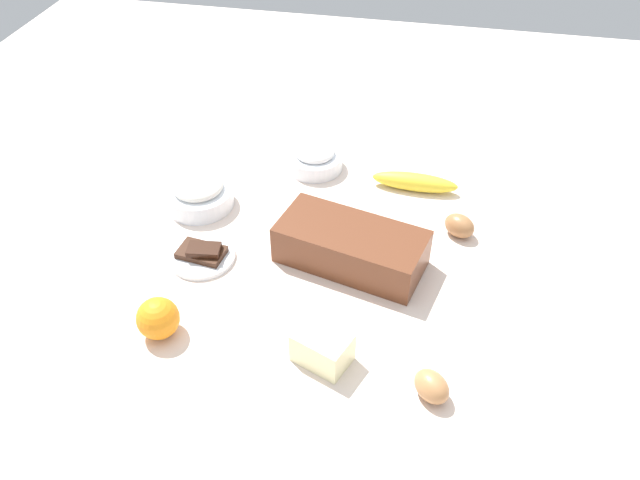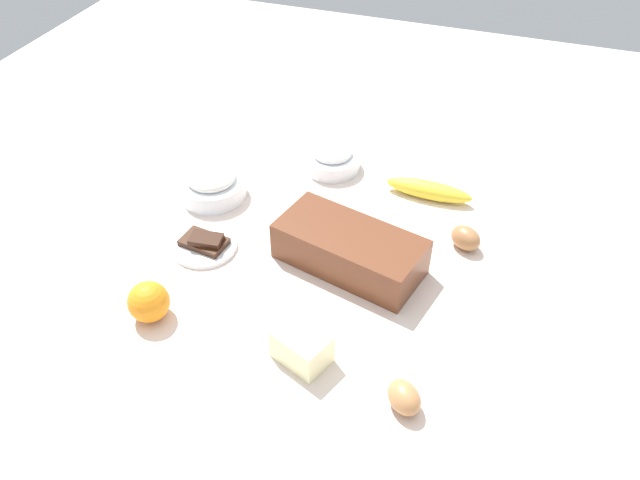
{
  "view_description": "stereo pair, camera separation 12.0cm",
  "coord_description": "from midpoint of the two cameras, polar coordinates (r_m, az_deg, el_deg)",
  "views": [
    {
      "loc": [
        0.18,
        -0.89,
        0.84
      ],
      "look_at": [
        0.0,
        0.0,
        0.04
      ],
      "focal_mm": 34.98,
      "sensor_mm": 36.0,
      "label": 1
    },
    {
      "loc": [
        0.3,
        -0.86,
        0.84
      ],
      "look_at": [
        0.0,
        0.0,
        0.04
      ],
      "focal_mm": 34.98,
      "sensor_mm": 36.0,
      "label": 2
    }
  ],
  "objects": [
    {
      "name": "egg_near_butter",
      "position": [
        1.0,
        11.24,
        -14.13
      ],
      "size": [
        0.08,
        0.08,
        0.05
      ],
      "primitive_type": "ellipsoid",
      "rotation": [
        0.0,
        1.57,
        5.49
      ],
      "color": "#B47A4A",
      "rests_on": "ground_plane"
    },
    {
      "name": "ground_plane",
      "position": [
        1.24,
        2.78,
        -1.86
      ],
      "size": [
        2.4,
        2.4,
        0.02
      ],
      "primitive_type": "cube",
      "color": "beige"
    },
    {
      "name": "chocolate_plate",
      "position": [
        1.25,
        -7.82,
        -0.51
      ],
      "size": [
        0.13,
        0.13,
        0.03
      ],
      "color": "white",
      "rests_on": "ground_plane"
    },
    {
      "name": "orange_fruit",
      "position": [
        1.12,
        -12.46,
        -5.69
      ],
      "size": [
        0.07,
        0.07,
        0.07
      ],
      "primitive_type": "sphere",
      "color": "orange",
      "rests_on": "ground_plane"
    },
    {
      "name": "flour_bowl",
      "position": [
        1.37,
        -7.39,
        5.0
      ],
      "size": [
        0.15,
        0.15,
        0.07
      ],
      "color": "white",
      "rests_on": "ground_plane"
    },
    {
      "name": "banana",
      "position": [
        1.39,
        12.39,
        4.39
      ],
      "size": [
        0.19,
        0.05,
        0.04
      ],
      "primitive_type": "ellipsoid",
      "rotation": [
        0.0,
        0.0,
        3.12
      ],
      "color": "yellow",
      "rests_on": "ground_plane"
    },
    {
      "name": "sugar_bowl",
      "position": [
        1.45,
        3.51,
        7.39
      ],
      "size": [
        0.13,
        0.13,
        0.06
      ],
      "color": "white",
      "rests_on": "ground_plane"
    },
    {
      "name": "egg_beside_bowl",
      "position": [
        1.28,
        15.83,
        0.06
      ],
      "size": [
        0.08,
        0.07,
        0.05
      ],
      "primitive_type": "ellipsoid",
      "rotation": [
        0.0,
        1.57,
        2.6
      ],
      "color": "#9F6B41",
      "rests_on": "ground_plane"
    },
    {
      "name": "butter_block",
      "position": [
        1.03,
        1.68,
        -9.91
      ],
      "size": [
        0.11,
        0.09,
        0.06
      ],
      "primitive_type": "cube",
      "rotation": [
        0.0,
        0.0,
        -0.38
      ],
      "color": "#F4EDB2",
      "rests_on": "ground_plane"
    },
    {
      "name": "loaf_pan",
      "position": [
        1.19,
        5.63,
        -0.9
      ],
      "size": [
        0.3,
        0.19,
        0.08
      ],
      "rotation": [
        0.0,
        0.0,
        -0.24
      ],
      "color": "brown",
      "rests_on": "ground_plane"
    }
  ]
}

